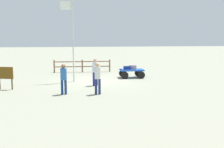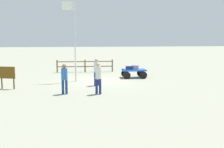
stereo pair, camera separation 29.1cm
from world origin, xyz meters
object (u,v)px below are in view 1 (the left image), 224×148
object	(u,v)px
suitcase_tan	(127,68)
signboard	(5,75)
luggage_cart	(131,72)
flagpole	(72,35)
suitcase_grey	(133,67)
worker_supervisor	(98,76)
worker_lead	(95,70)
worker_trailing	(64,77)

from	to	relation	value
suitcase_tan	signboard	xyz separation A→B (m)	(8.14, 3.35, 0.11)
luggage_cart	flagpole	world-z (taller)	flagpole
luggage_cart	suitcase_grey	world-z (taller)	suitcase_grey
signboard	suitcase_grey	bearing A→B (deg)	-158.27
luggage_cart	worker_supervisor	xyz separation A→B (m)	(3.10, 5.51, 0.56)
luggage_cart	signboard	xyz separation A→B (m)	(8.49, 3.37, 0.43)
suitcase_tan	worker_lead	distance (m)	3.92
suitcase_grey	worker_lead	size ratio (longest dim) A/B	0.36
worker_supervisor	signboard	world-z (taller)	worker_supervisor
suitcase_grey	flagpole	size ratio (longest dim) A/B	0.11
suitcase_tan	signboard	distance (m)	8.80
worker_supervisor	suitcase_grey	bearing A→B (deg)	-119.96
luggage_cart	worker_trailing	xyz separation A→B (m)	(4.96, 5.26, 0.53)
luggage_cart	worker_lead	distance (m)	4.22
suitcase_grey	signboard	distance (m)	9.26
suitcase_tan	suitcase_grey	distance (m)	0.48
worker_trailing	flagpole	bearing A→B (deg)	-96.32
flagpole	signboard	xyz separation A→B (m)	(3.99, 2.26, -2.39)
signboard	luggage_cart	bearing A→B (deg)	-158.35
worker_supervisor	signboard	size ratio (longest dim) A/B	1.28
worker_lead	worker_supervisor	size ratio (longest dim) A/B	1.01
worker_lead	worker_trailing	distance (m)	3.06
suitcase_grey	worker_supervisor	xyz separation A→B (m)	(3.21, 5.57, 0.21)
suitcase_tan	worker_trailing	distance (m)	6.97
worker_supervisor	flagpole	world-z (taller)	flagpole
luggage_cart	flagpole	size ratio (longest dim) A/B	0.33
signboard	suitcase_tan	bearing A→B (deg)	-157.65
worker_lead	suitcase_tan	bearing A→B (deg)	-133.17
suitcase_grey	worker_trailing	distance (m)	7.35
worker_trailing	flagpole	world-z (taller)	flagpole
signboard	flagpole	bearing A→B (deg)	-150.53
luggage_cart	suitcase_tan	size ratio (longest dim) A/B	3.28
worker_lead	worker_supervisor	distance (m)	2.63
luggage_cart	flagpole	bearing A→B (deg)	13.90
worker_lead	worker_supervisor	world-z (taller)	worker_lead
suitcase_grey	worker_supervisor	distance (m)	6.43
luggage_cart	worker_lead	size ratio (longest dim) A/B	1.04
worker_trailing	worker_supervisor	bearing A→B (deg)	172.47
worker_trailing	signboard	world-z (taller)	worker_trailing
luggage_cart	worker_supervisor	world-z (taller)	worker_supervisor
luggage_cart	suitcase_grey	xyz separation A→B (m)	(-0.11, -0.06, 0.35)
worker_supervisor	worker_lead	bearing A→B (deg)	-91.39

